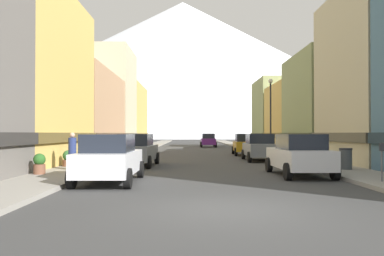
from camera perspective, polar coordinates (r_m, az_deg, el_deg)
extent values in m
plane|color=#3B3B3B|center=(9.63, 4.96, -11.63)|extent=(400.00, 400.00, 0.00)
cube|color=gray|center=(44.78, -7.28, -2.99)|extent=(2.50, 100.00, 0.15)
cube|color=gray|center=(45.02, 8.75, -2.98)|extent=(2.50, 100.00, 0.15)
cube|color=tan|center=(35.57, -16.73, 2.06)|extent=(6.77, 12.83, 7.11)
cube|color=brown|center=(35.52, -16.74, -1.08)|extent=(7.07, 12.83, 0.50)
cube|color=beige|center=(46.48, -12.44, 4.04)|extent=(6.14, 8.47, 11.40)
cube|color=#595444|center=(46.31, -12.45, -1.02)|extent=(6.44, 8.47, 0.50)
cube|color=#D8B259|center=(56.92, -10.98, 1.73)|extent=(7.69, 12.22, 8.56)
cube|color=brown|center=(56.87, -10.98, -0.97)|extent=(7.99, 12.22, 0.50)
cube|color=#8C9966|center=(33.57, 20.38, 3.08)|extent=(7.01, 8.78, 8.08)
cube|color=#3F442D|center=(33.50, 20.40, -1.09)|extent=(7.31, 8.78, 0.50)
cube|color=#D8B259|center=(41.67, 15.97, 1.41)|extent=(6.69, 8.42, 6.76)
cube|color=brown|center=(41.64, 15.98, -1.04)|extent=(6.99, 8.42, 0.50)
cube|color=#8C9966|center=(50.32, 13.47, 1.96)|extent=(7.31, 8.28, 8.39)
cube|color=#3F442D|center=(50.26, 13.48, -0.99)|extent=(7.61, 8.28, 0.50)
cube|color=silver|center=(14.86, -11.76, -4.90)|extent=(1.85, 4.40, 0.80)
cube|color=#1E232D|center=(14.58, -11.95, -2.15)|extent=(1.60, 2.20, 0.64)
cylinder|color=black|center=(16.69, -13.74, -5.82)|extent=(0.22, 0.68, 0.68)
cylinder|color=black|center=(16.36, -7.43, -5.93)|extent=(0.22, 0.68, 0.68)
cylinder|color=black|center=(13.52, -17.03, -7.00)|extent=(0.22, 0.68, 0.68)
cylinder|color=black|center=(13.11, -9.25, -7.22)|extent=(0.22, 0.68, 0.68)
cube|color=slate|center=(22.04, -8.01, -3.56)|extent=(2.04, 4.48, 0.80)
cube|color=#1E232D|center=(21.77, -8.12, -1.70)|extent=(1.70, 2.27, 0.64)
cylinder|color=black|center=(23.86, -9.49, -4.30)|extent=(0.25, 0.69, 0.68)
cylinder|color=black|center=(23.55, -5.09, -4.36)|extent=(0.25, 0.69, 0.68)
cylinder|color=black|center=(20.64, -11.35, -4.85)|extent=(0.25, 0.69, 0.68)
cylinder|color=black|center=(20.29, -6.28, -4.93)|extent=(0.25, 0.69, 0.68)
cube|color=silver|center=(17.51, 15.16, -4.26)|extent=(1.92, 4.43, 0.80)
cube|color=#1E232D|center=(17.24, 15.39, -1.92)|extent=(1.64, 2.23, 0.64)
cylinder|color=black|center=(18.90, 11.05, -5.23)|extent=(0.23, 0.68, 0.68)
cylinder|color=black|center=(19.38, 16.39, -5.10)|extent=(0.23, 0.68, 0.68)
cylinder|color=black|center=(15.71, 13.65, -6.13)|extent=(0.23, 0.68, 0.68)
cylinder|color=black|center=(16.28, 19.95, -5.92)|extent=(0.23, 0.68, 0.68)
cube|color=slate|center=(26.48, 9.81, -3.08)|extent=(1.94, 4.44, 0.80)
cube|color=#1E232D|center=(26.71, 9.73, -1.52)|extent=(1.65, 2.24, 0.64)
cylinder|color=black|center=(25.04, 12.49, -4.13)|extent=(0.24, 0.68, 0.68)
cylinder|color=black|center=(24.74, 8.30, -4.18)|extent=(0.24, 0.68, 0.68)
cylinder|color=black|center=(28.28, 11.14, -3.74)|extent=(0.24, 0.68, 0.68)
cylinder|color=black|center=(28.01, 7.43, -3.78)|extent=(0.24, 0.68, 0.68)
cube|color=#B28419|center=(33.21, 7.73, -2.62)|extent=(2.03, 4.48, 0.80)
cube|color=#1E232D|center=(32.94, 7.77, -1.38)|extent=(1.69, 2.27, 0.64)
cylinder|color=black|center=(34.79, 5.96, -3.20)|extent=(0.25, 0.69, 0.68)
cylinder|color=black|center=(34.96, 8.97, -3.18)|extent=(0.25, 0.69, 0.68)
cylinder|color=black|center=(31.50, 6.36, -3.45)|extent=(0.25, 0.69, 0.68)
cylinder|color=black|center=(31.69, 9.68, -3.43)|extent=(0.25, 0.69, 0.68)
cube|color=#591E72|center=(52.18, 2.35, -1.95)|extent=(1.84, 4.40, 0.80)
cube|color=#1E232D|center=(51.92, 2.36, -1.16)|extent=(1.60, 2.20, 0.64)
cylinder|color=black|center=(53.80, 1.28, -2.34)|extent=(0.22, 0.68, 0.68)
cylinder|color=black|center=(53.89, 3.24, -2.34)|extent=(0.22, 0.68, 0.68)
cylinder|color=black|center=(50.51, 1.39, -2.44)|extent=(0.22, 0.68, 0.68)
cylinder|color=black|center=(50.60, 3.48, -2.44)|extent=(0.22, 0.68, 0.68)
cylinder|color=#595960|center=(15.13, 25.70, -5.01)|extent=(0.06, 0.06, 1.05)
cube|color=#33383F|center=(15.10, 25.69, -2.50)|extent=(0.14, 0.10, 0.28)
cylinder|color=#4C5156|center=(19.62, 21.31, -4.27)|extent=(0.56, 0.56, 0.90)
cylinder|color=#2D2D33|center=(19.59, 21.30, -2.84)|extent=(0.59, 0.59, 0.08)
cylinder|color=brown|center=(17.33, -21.17, -5.56)|extent=(0.47, 0.47, 0.40)
sphere|color=#285A20|center=(17.30, -21.16, -4.25)|extent=(0.49, 0.49, 0.49)
cylinder|color=brown|center=(20.93, -17.45, -4.85)|extent=(0.56, 0.56, 0.33)
sphere|color=#2B5A2D|center=(20.90, -17.45, -3.82)|extent=(0.54, 0.54, 0.54)
cylinder|color=#4C4C51|center=(24.88, -14.66, -4.14)|extent=(0.43, 0.43, 0.38)
sphere|color=#2C8536|center=(24.86, -14.66, -3.21)|extent=(0.53, 0.53, 0.53)
cylinder|color=navy|center=(18.93, -16.90, -3.55)|extent=(0.36, 0.36, 1.47)
sphere|color=tan|center=(18.91, -16.89, -0.98)|extent=(0.23, 0.23, 0.23)
cylinder|color=black|center=(30.82, 11.29, 1.26)|extent=(0.12, 0.12, 5.50)
sphere|color=white|center=(31.06, 11.27, 6.67)|extent=(0.36, 0.36, 0.36)
cone|color=silver|center=(273.05, -1.36, 8.53)|extent=(308.04, 308.04, 91.86)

